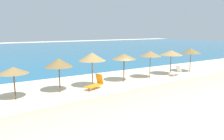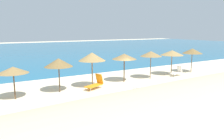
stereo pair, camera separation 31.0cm
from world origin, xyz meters
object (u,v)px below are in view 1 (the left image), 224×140
object	(u,v)px
beach_umbrella_6	(171,53)
lounge_chair_1	(96,83)
lounge_chair_0	(176,72)
beach_umbrella_3	(92,57)
beach_umbrella_7	(191,51)
beach_umbrella_4	(124,57)
beach_umbrella_5	(150,54)
beach_umbrella_1	(13,70)
cooler_box	(137,89)
beach_umbrella_2	(59,63)
beach_ball	(62,113)

from	to	relation	value
beach_umbrella_6	lounge_chair_1	xyz separation A→B (m)	(-9.52, -0.73, -1.99)
beach_umbrella_6	lounge_chair_0	xyz separation A→B (m)	(0.37, -0.49, -2.04)
beach_umbrella_3	beach_umbrella_7	xyz separation A→B (m)	(12.77, 0.27, -0.18)
beach_umbrella_4	lounge_chair_0	bearing A→B (deg)	-5.43
beach_umbrella_3	beach_umbrella_5	bearing A→B (deg)	1.32
beach_umbrella_1	beach_umbrella_5	distance (m)	12.60
beach_umbrella_1	cooler_box	world-z (taller)	beach_umbrella_1
beach_umbrella_2	beach_umbrella_4	size ratio (longest dim) A/B	1.01
beach_umbrella_6	lounge_chair_1	bearing A→B (deg)	-175.64
beach_umbrella_6	beach_umbrella_7	distance (m)	3.16
beach_umbrella_6	beach_umbrella_7	xyz separation A→B (m)	(3.16, -0.05, 0.04)
beach_umbrella_6	cooler_box	world-z (taller)	beach_umbrella_6
beach_umbrella_3	beach_umbrella_4	world-z (taller)	beach_umbrella_3
beach_umbrella_5	lounge_chair_0	world-z (taller)	beach_umbrella_5
beach_umbrella_3	beach_umbrella_5	size ratio (longest dim) A/B	1.08
beach_umbrella_7	beach_umbrella_1	bearing A→B (deg)	-179.13
lounge_chair_1	lounge_chair_0	bearing A→B (deg)	-110.79
beach_umbrella_2	cooler_box	distance (m)	6.51
beach_umbrella_4	beach_umbrella_6	world-z (taller)	beach_umbrella_6
lounge_chair_0	beach_umbrella_1	bearing A→B (deg)	82.87
beach_umbrella_5	cooler_box	bearing A→B (deg)	-142.71
beach_umbrella_4	cooler_box	world-z (taller)	beach_umbrella_4
beach_umbrella_5	beach_ball	bearing A→B (deg)	-156.38
lounge_chair_1	beach_umbrella_3	bearing A→B (deg)	-10.96
beach_umbrella_5	beach_umbrella_7	bearing A→B (deg)	1.06
cooler_box	beach_umbrella_5	bearing A→B (deg)	37.29
beach_umbrella_3	beach_ball	distance (m)	6.74
beach_umbrella_4	cooler_box	bearing A→B (deg)	-106.43
beach_umbrella_3	beach_ball	xyz separation A→B (m)	(-4.26, -4.57, -2.52)
beach_umbrella_1	beach_umbrella_5	world-z (taller)	beach_umbrella_5
lounge_chair_0	beach_ball	size ratio (longest dim) A/B	5.77
beach_umbrella_4	lounge_chair_0	world-z (taller)	beach_umbrella_4
beach_umbrella_1	beach_umbrella_2	bearing A→B (deg)	2.76
lounge_chair_0	beach_ball	xyz separation A→B (m)	(-14.24, -4.38, -0.27)
beach_umbrella_5	cooler_box	distance (m)	5.49
beach_umbrella_4	beach_umbrella_6	size ratio (longest dim) A/B	0.99
beach_umbrella_4	beach_umbrella_7	xyz separation A→B (m)	(9.23, -0.16, 0.08)
beach_umbrella_6	lounge_chair_1	distance (m)	9.75
beach_umbrella_3	beach_umbrella_4	size ratio (longest dim) A/B	1.13
beach_umbrella_2	beach_umbrella_3	bearing A→B (deg)	-2.85
beach_umbrella_1	beach_ball	size ratio (longest dim) A/B	8.85
lounge_chair_0	lounge_chair_1	bearing A→B (deg)	84.79
beach_umbrella_5	beach_ball	world-z (taller)	beach_umbrella_5
beach_umbrella_3	lounge_chair_0	bearing A→B (deg)	-1.05
lounge_chair_1	beach_umbrella_7	bearing A→B (deg)	-109.06
beach_umbrella_6	beach_umbrella_4	bearing A→B (deg)	178.89
beach_umbrella_3	beach_umbrella_6	xyz separation A→B (m)	(9.60, 0.31, -0.22)
beach_umbrella_2	beach_umbrella_6	size ratio (longest dim) A/B	0.99
beach_umbrella_2	beach_umbrella_7	xyz separation A→B (m)	(15.56, 0.13, 0.12)
beach_ball	cooler_box	bearing A→B (deg)	14.00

